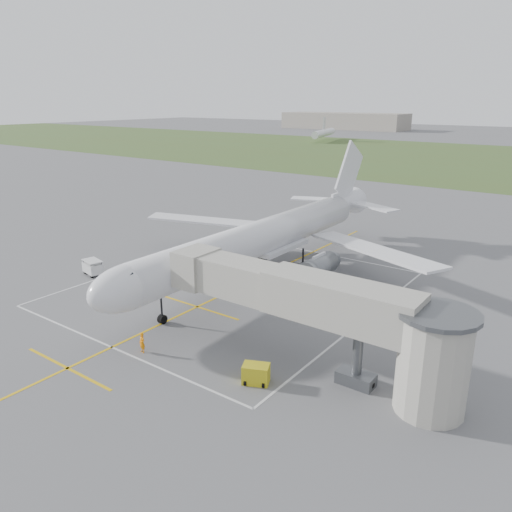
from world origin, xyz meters
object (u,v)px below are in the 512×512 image
Objects in this scene: baggage_cart at (93,267)px; ramp_worker_wing at (225,265)px; jet_bridge at (329,313)px; ramp_worker_nose at (142,343)px; gpu_unit at (256,374)px; airliner at (263,238)px.

baggage_cart is 14.80m from ramp_worker_wing.
jet_bridge reaches higher than ramp_worker_nose.
ramp_worker_nose is (18.11, -8.88, -0.06)m from baggage_cart.
jet_bridge is 14.79m from ramp_worker_nose.
ramp_worker_nose is at bearing -156.94° from jet_bridge.
gpu_unit is 28.74m from baggage_cart.
airliner is at bearing 99.89° from gpu_unit.
gpu_unit is at bearing 20.31° from ramp_worker_nose.
jet_bridge is at bearing 33.55° from ramp_worker_nose.
airliner reaches higher than ramp_worker_wing.
airliner is 21.67× the size of gpu_unit.
airliner is 23.90× the size of ramp_worker_wing.
airliner is 5.50m from ramp_worker_wing.
gpu_unit is 0.79× the size of baggage_cart.
ramp_worker_nose is 19.25m from ramp_worker_wing.
airliner is at bearing 47.93° from baggage_cart.
gpu_unit is (-3.41, -3.91, -4.07)m from jet_bridge.
jet_bridge is 31.65m from baggage_cart.
jet_bridge is 23.61m from ramp_worker_wing.
airliner reaches higher than ramp_worker_nose.
ramp_worker_nose is at bearing 165.58° from gpu_unit.
airliner is 17.12× the size of baggage_cart.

